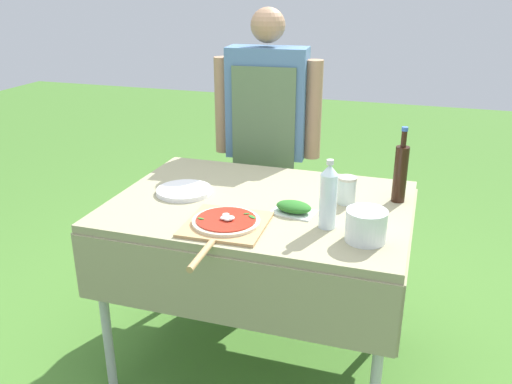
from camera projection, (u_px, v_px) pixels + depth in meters
The scene contains 10 objects.
ground_plane at pixel (260, 357), 2.58m from camera, with size 12.00×12.00×0.00m, color #477A2D.
prep_table at pixel (261, 219), 2.32m from camera, with size 1.25×0.92×0.80m.
person_cook at pixel (267, 130), 2.93m from camera, with size 0.58×0.22×1.55m.
pizza_on_peel at pixel (225, 224), 2.05m from camera, with size 0.31×0.52×0.05m.
oil_bottle at pixel (400, 172), 2.24m from camera, with size 0.06×0.06×0.32m.
water_bottle at pixel (328, 196), 2.01m from camera, with size 0.07×0.07×0.27m.
herb_container at pixel (294, 208), 2.16m from camera, with size 0.19×0.14×0.05m.
mixing_tub at pixel (366, 226), 1.93m from camera, with size 0.15×0.15×0.12m, color silver.
plate_stack at pixel (184, 191), 2.38m from camera, with size 0.25×0.25×0.02m.
sauce_jar at pixel (347, 192), 2.25m from camera, with size 0.08×0.08×0.12m.
Camera 1 is at (0.63, -2.02, 1.68)m, focal length 38.00 mm.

